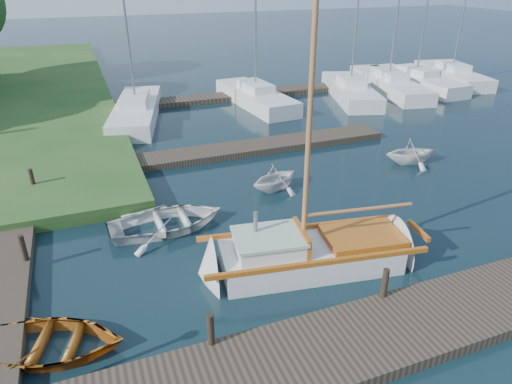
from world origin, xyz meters
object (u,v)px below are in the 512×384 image
object	(u,v)px
mooring_post_1	(211,329)
marina_boat_5	(389,82)
tender_b	(276,175)
dinghy	(47,340)
mooring_post_2	(385,283)
marina_boat_2	(256,96)
tender_d	(412,150)
marina_boat_7	(452,74)
marina_boat_6	(416,79)
mooring_post_4	(23,248)
sailboat	(314,255)
mooring_post_5	(32,179)
marina_boat_4	(350,89)
marina_boat_0	(136,109)
tender_a	(167,219)

from	to	relation	value
mooring_post_1	marina_boat_5	world-z (taller)	marina_boat_5
tender_b	dinghy	bearing A→B (deg)	107.83
mooring_post_2	marina_boat_2	size ratio (longest dim) A/B	0.07
tender_b	tender_d	xyz separation A→B (m)	(6.60, 0.27, 0.04)
dinghy	marina_boat_7	size ratio (longest dim) A/B	0.32
marina_boat_6	marina_boat_7	world-z (taller)	marina_boat_7
mooring_post_4	sailboat	world-z (taller)	sailboat
mooring_post_1	mooring_post_5	xyz separation A→B (m)	(-4.00, 10.00, 0.00)
sailboat	marina_boat_2	distance (m)	17.49
marina_boat_4	marina_boat_0	bearing A→B (deg)	106.80
sailboat	marina_boat_5	distance (m)	22.49
tender_b	tender_a	bearing A→B (deg)	90.01
tender_d	marina_boat_4	xyz separation A→B (m)	(3.62, 10.86, -0.04)
mooring_post_4	marina_boat_4	bearing A→B (deg)	35.32
mooring_post_2	tender_d	xyz separation A→B (m)	(6.80, 7.54, -0.08)
sailboat	tender_b	bearing A→B (deg)	87.78
marina_boat_2	marina_boat_6	size ratio (longest dim) A/B	1.12
sailboat	tender_d	size ratio (longest dim) A/B	4.21
mooring_post_5	marina_boat_0	bearing A→B (deg)	59.82
mooring_post_4	marina_boat_6	bearing A→B (deg)	29.79
mooring_post_5	marina_boat_7	bearing A→B (deg)	18.85
mooring_post_4	tender_b	world-z (taller)	tender_b
sailboat	marina_boat_6	xyz separation A→B (m)	(17.23, 17.09, 0.21)
marina_boat_6	mooring_post_2	bearing A→B (deg)	137.81
marina_boat_6	mooring_post_5	bearing A→B (deg)	108.67
mooring_post_5	marina_boat_4	distance (m)	20.70
mooring_post_5	marina_boat_5	world-z (taller)	marina_boat_5
mooring_post_1	marina_boat_7	distance (m)	31.64
marina_boat_5	marina_boat_7	world-z (taller)	marina_boat_5
tender_d	marina_boat_4	size ratio (longest dim) A/B	0.21
tender_b	marina_boat_4	xyz separation A→B (m)	(10.22, 11.13, -0.00)
tender_b	marina_boat_0	distance (m)	11.92
dinghy	marina_boat_2	xyz separation A→B (m)	(11.80, 17.66, 0.22)
dinghy	tender_a	distance (m)	5.65
mooring_post_2	dinghy	bearing A→B (deg)	170.17
dinghy	tender_b	xyz separation A→B (m)	(8.07, 5.91, 0.23)
mooring_post_5	sailboat	bearing A→B (deg)	-45.39
mooring_post_1	mooring_post_5	size ratio (longest dim) A/B	1.00
mooring_post_1	sailboat	xyz separation A→B (m)	(3.71, 2.19, -0.36)
mooring_post_4	marina_boat_4	world-z (taller)	marina_boat_4
sailboat	tender_b	size ratio (longest dim) A/B	4.50
mooring_post_2	tender_a	world-z (taller)	mooring_post_2
tender_a	marina_boat_7	distance (m)	28.25
marina_boat_0	marina_boat_6	bearing A→B (deg)	-74.20
marina_boat_0	marina_boat_7	bearing A→B (deg)	-73.27
marina_boat_2	marina_boat_7	xyz separation A→B (m)	(16.26, 0.76, -0.00)
tender_a	marina_boat_2	world-z (taller)	marina_boat_2
mooring_post_2	marina_boat_2	xyz separation A→B (m)	(3.92, 19.03, -0.13)
marina_boat_0	tender_b	bearing A→B (deg)	-148.10
mooring_post_5	marina_boat_7	world-z (taller)	marina_boat_7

